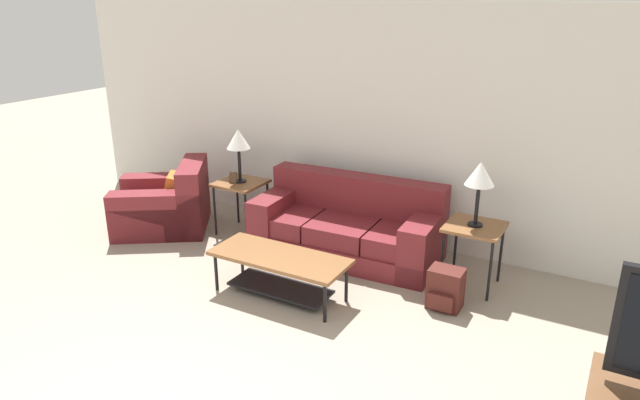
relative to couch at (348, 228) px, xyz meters
The scene contains 10 objects.
wall_back 1.19m from the couch, 71.31° to the left, with size 8.73×0.06×2.60m.
couch is the anchor object (origin of this frame).
armchair 2.26m from the couch, 169.84° to the right, with size 1.38×1.35×0.80m.
coffee_table 1.14m from the couch, 96.84° to the right, with size 1.29×0.53×0.41m.
side_table_left 1.38m from the couch, behind, with size 0.52×0.51×0.63m.
side_table_right 1.38m from the couch, ahead, with size 0.52×0.51×0.63m.
table_lamp_left 1.58m from the couch, behind, with size 0.27×0.27×0.62m.
table_lamp_right 1.58m from the couch, ahead, with size 0.27×0.27×0.62m.
backpack 1.41m from the couch, 25.02° to the right, with size 0.30×0.30×0.38m.
picture_frame 1.45m from the couch, behind, with size 0.10×0.04×0.13m.
Camera 1 is at (2.28, -1.82, 2.65)m, focal length 32.00 mm.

